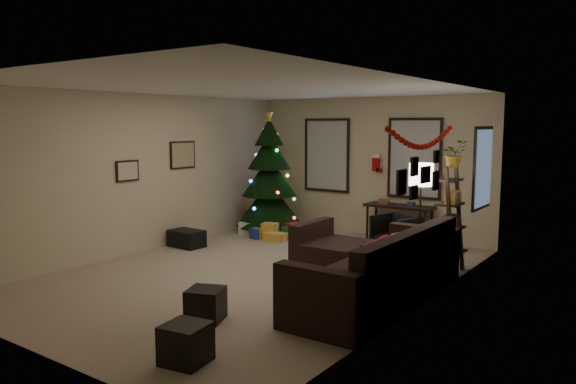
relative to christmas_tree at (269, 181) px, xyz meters
The scene contains 29 objects.
floor 3.31m from the christmas_tree, 55.59° to the right, with size 7.00×7.00×0.00m, color tan.
ceiling 3.56m from the christmas_tree, 55.59° to the right, with size 7.00×7.00×0.00m, color white.
wall_back 2.02m from the christmas_tree, 27.07° to the left, with size 5.00×5.00×0.00m, color beige.
wall_front 6.35m from the christmas_tree, 73.75° to the right, with size 5.00×5.00×0.00m, color beige.
wall_left 2.71m from the christmas_tree, 105.61° to the right, with size 7.00×7.00×0.00m, color beige.
wall_right 5.01m from the christmas_tree, 31.23° to the right, with size 7.00×7.00×0.00m, color beige.
window_back_left 1.31m from the christmas_tree, 46.75° to the left, with size 1.05×0.06×1.50m.
window_back_right 2.91m from the christmas_tree, 17.85° to the left, with size 1.05×0.06×1.50m.
window_right_wall 4.27m from the christmas_tree, ahead, with size 0.06×0.90×1.30m.
christmas_tree is the anchor object (origin of this frame).
presents 1.03m from the christmas_tree, 39.90° to the right, with size 1.53×1.01×0.30m.
sofa 4.46m from the christmas_tree, 35.60° to the right, with size 2.11×3.05×0.92m.
pillow_red_a 5.18m from the christmas_tree, 39.53° to the right, with size 0.12×0.44×0.44m, color maroon.
pillow_red_b 5.03m from the christmas_tree, 37.40° to the right, with size 0.12×0.44×0.44m, color maroon.
pillow_cream 4.70m from the christmas_tree, 31.74° to the right, with size 0.12×0.42×0.42m, color beige.
ottoman_near 5.23m from the christmas_tree, 60.70° to the right, with size 0.38×0.38×0.36m, color black.
ottoman_far 6.32m from the christmas_tree, 59.80° to the right, with size 0.39×0.39×0.37m, color black.
desk 2.67m from the christmas_tree, 13.80° to the left, with size 1.28×0.46×0.69m.
desk_chair 2.87m from the christmas_tree, ahead, with size 0.60×0.56×0.62m, color black.
bookshelf 4.18m from the christmas_tree, 12.32° to the right, with size 0.30×0.47×1.59m.
potted_plant 4.26m from the christmas_tree, 13.18° to the right, with size 0.46×0.39×0.51m, color #4C4C4C.
floor_lamp 3.96m from the christmas_tree, 19.19° to the right, with size 0.34×0.34×1.63m.
art_map 1.93m from the christmas_tree, 112.54° to the right, with size 0.04×0.60×0.50m.
art_abstract 3.06m from the christmas_tree, 103.43° to the right, with size 0.04×0.45×0.35m.
gallery 5.05m from the christmas_tree, 32.07° to the right, with size 0.03×1.25×0.54m.
garland 5.04m from the christmas_tree, 31.15° to the right, with size 0.08×1.90×0.30m, color #A5140C, non-canonical shape.
stocking_left 1.95m from the christmas_tree, 30.73° to the left, with size 0.20×0.05×0.36m.
stocking_right 2.17m from the christmas_tree, 22.90° to the left, with size 0.20×0.05×0.36m.
storage_bin 2.20m from the christmas_tree, 100.09° to the right, with size 0.61×0.40×0.30m, color black.
Camera 1 is at (4.94, -6.23, 2.18)m, focal length 34.39 mm.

